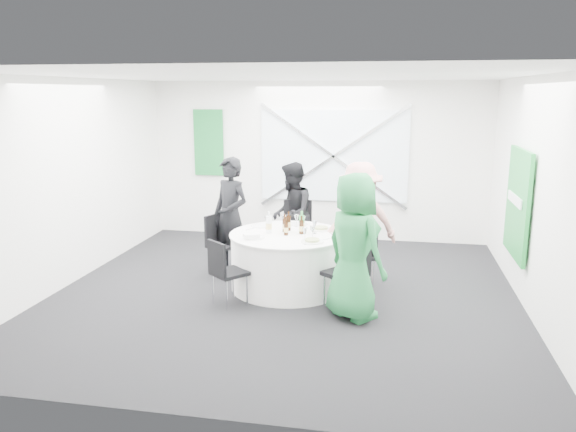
% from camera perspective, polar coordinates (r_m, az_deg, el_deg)
% --- Properties ---
extents(floor, '(6.00, 6.00, 0.00)m').
position_cam_1_polar(floor, '(7.51, -0.29, -7.80)').
color(floor, black).
rests_on(floor, ground).
extents(ceiling, '(6.00, 6.00, 0.00)m').
position_cam_1_polar(ceiling, '(7.05, -0.31, 14.09)').
color(ceiling, silver).
rests_on(ceiling, wall_back).
extents(wall_back, '(6.00, 0.00, 6.00)m').
position_cam_1_polar(wall_back, '(10.08, 2.97, 5.60)').
color(wall_back, white).
rests_on(wall_back, floor).
extents(wall_front, '(6.00, 0.00, 6.00)m').
position_cam_1_polar(wall_front, '(4.31, -7.94, -3.81)').
color(wall_front, white).
rests_on(wall_front, floor).
extents(wall_left, '(0.00, 6.00, 6.00)m').
position_cam_1_polar(wall_left, '(8.25, -21.24, 3.25)').
color(wall_left, white).
rests_on(wall_left, floor).
extents(wall_right, '(0.00, 6.00, 6.00)m').
position_cam_1_polar(wall_right, '(7.21, 23.82, 1.82)').
color(wall_right, white).
rests_on(wall_right, floor).
extents(window_panel, '(2.60, 0.03, 1.60)m').
position_cam_1_polar(window_panel, '(9.99, 4.66, 6.09)').
color(window_panel, silver).
rests_on(window_panel, wall_back).
extents(window_brace_a, '(2.63, 0.05, 1.84)m').
position_cam_1_polar(window_brace_a, '(9.95, 4.64, 6.07)').
color(window_brace_a, silver).
rests_on(window_brace_a, window_panel).
extents(window_brace_b, '(2.63, 0.05, 1.84)m').
position_cam_1_polar(window_brace_b, '(9.95, 4.64, 6.07)').
color(window_brace_b, silver).
rests_on(window_brace_b, window_panel).
extents(green_banner, '(0.55, 0.04, 1.20)m').
position_cam_1_polar(green_banner, '(10.46, -8.06, 7.39)').
color(green_banner, '#146834').
rests_on(green_banner, wall_back).
extents(green_sign, '(0.05, 1.20, 1.40)m').
position_cam_1_polar(green_sign, '(7.81, 22.30, 1.19)').
color(green_sign, '#188831').
rests_on(green_sign, wall_right).
extents(banquet_table, '(1.56, 1.56, 0.76)m').
position_cam_1_polar(banquet_table, '(7.57, 0.00, -4.58)').
color(banquet_table, white).
rests_on(banquet_table, floor).
extents(chair_back, '(0.48, 0.49, 1.00)m').
position_cam_1_polar(chair_back, '(8.51, 0.91, -1.21)').
color(chair_back, black).
rests_on(chair_back, floor).
extents(chair_back_left, '(0.52, 0.51, 0.86)m').
position_cam_1_polar(chair_back_left, '(8.27, -6.97, -2.35)').
color(chair_back_left, black).
rests_on(chair_back_left, floor).
extents(chair_back_right, '(0.48, 0.47, 0.82)m').
position_cam_1_polar(chair_back_right, '(7.77, 7.85, -3.52)').
color(chair_back_right, black).
rests_on(chair_back_right, floor).
extents(chair_front_right, '(0.61, 0.61, 0.96)m').
position_cam_1_polar(chair_front_right, '(6.73, 6.40, -5.24)').
color(chair_front_right, black).
rests_on(chair_front_right, floor).
extents(chair_front_left, '(0.54, 0.54, 0.84)m').
position_cam_1_polar(chair_front_left, '(6.96, -6.49, -5.27)').
color(chair_front_left, black).
rests_on(chair_front_left, floor).
extents(person_man_back_left, '(0.74, 0.66, 1.70)m').
position_cam_1_polar(person_man_back_left, '(8.17, -5.84, 0.02)').
color(person_man_back_left, black).
rests_on(person_man_back_left, floor).
extents(person_man_back, '(0.52, 0.82, 1.58)m').
position_cam_1_polar(person_man_back, '(8.55, 0.39, 0.22)').
color(person_man_back, black).
rests_on(person_man_back, floor).
extents(person_woman_pink, '(1.20, 0.90, 1.69)m').
position_cam_1_polar(person_woman_pink, '(7.73, 7.28, -0.77)').
color(person_woman_pink, '#D8908B').
rests_on(person_woman_pink, floor).
extents(person_woman_green, '(0.99, 0.97, 1.72)m').
position_cam_1_polar(person_woman_green, '(6.51, 6.73, -3.11)').
color(person_woman_green, '#20783B').
rests_on(person_woman_green, floor).
extents(plate_back, '(0.27, 0.27, 0.01)m').
position_cam_1_polar(plate_back, '(7.97, 1.06, -0.83)').
color(plate_back, white).
rests_on(plate_back, banquet_table).
extents(plate_back_left, '(0.28, 0.28, 0.01)m').
position_cam_1_polar(plate_back_left, '(7.89, -2.80, -0.99)').
color(plate_back_left, white).
rests_on(plate_back_left, banquet_table).
extents(plate_back_right, '(0.30, 0.30, 0.04)m').
position_cam_1_polar(plate_back_right, '(7.70, 3.35, -1.28)').
color(plate_back_right, white).
rests_on(plate_back_right, banquet_table).
extents(plate_front_right, '(0.28, 0.28, 0.04)m').
position_cam_1_polar(plate_front_right, '(7.05, 2.47, -2.54)').
color(plate_front_right, white).
rests_on(plate_front_right, banquet_table).
extents(plate_front_left, '(0.27, 0.27, 0.01)m').
position_cam_1_polar(plate_front_left, '(7.27, -3.48, -2.17)').
color(plate_front_left, white).
rests_on(plate_front_left, banquet_table).
extents(napkin, '(0.24, 0.21, 0.05)m').
position_cam_1_polar(napkin, '(7.20, -3.75, -2.02)').
color(napkin, white).
rests_on(napkin, plate_front_left).
extents(beer_bottle_a, '(0.06, 0.06, 0.25)m').
position_cam_1_polar(beer_bottle_a, '(7.54, -0.34, -0.93)').
color(beer_bottle_a, '#381B0A').
rests_on(beer_bottle_a, banquet_table).
extents(beer_bottle_b, '(0.06, 0.06, 0.27)m').
position_cam_1_polar(beer_bottle_b, '(7.62, 0.06, -0.73)').
color(beer_bottle_b, '#381B0A').
rests_on(beer_bottle_b, banquet_table).
extents(beer_bottle_c, '(0.06, 0.06, 0.25)m').
position_cam_1_polar(beer_bottle_c, '(7.43, 1.37, -1.14)').
color(beer_bottle_c, '#381B0A').
rests_on(beer_bottle_c, banquet_table).
extents(beer_bottle_d, '(0.06, 0.06, 0.24)m').
position_cam_1_polar(beer_bottle_d, '(7.37, -0.20, -1.27)').
color(beer_bottle_d, '#381B0A').
rests_on(beer_bottle_d, banquet_table).
extents(green_water_bottle, '(0.08, 0.08, 0.30)m').
position_cam_1_polar(green_water_bottle, '(7.50, 1.41, -0.84)').
color(green_water_bottle, green).
rests_on(green_water_bottle, banquet_table).
extents(clear_water_bottle, '(0.08, 0.08, 0.29)m').
position_cam_1_polar(clear_water_bottle, '(7.48, -1.97, -0.88)').
color(clear_water_bottle, white).
rests_on(clear_water_bottle, banquet_table).
extents(wine_glass_a, '(0.07, 0.07, 0.17)m').
position_cam_1_polar(wine_glass_a, '(7.47, 2.73, -0.83)').
color(wine_glass_a, white).
rests_on(wine_glass_a, banquet_table).
extents(wine_glass_b, '(0.07, 0.07, 0.17)m').
position_cam_1_polar(wine_glass_b, '(7.73, 1.55, -0.36)').
color(wine_glass_b, white).
rests_on(wine_glass_b, banquet_table).
extents(wine_glass_c, '(0.07, 0.07, 0.17)m').
position_cam_1_polar(wine_glass_c, '(7.79, -0.44, -0.27)').
color(wine_glass_c, white).
rests_on(wine_glass_c, banquet_table).
extents(wine_glass_d, '(0.07, 0.07, 0.17)m').
position_cam_1_polar(wine_glass_d, '(7.74, -2.17, -0.36)').
color(wine_glass_d, white).
rests_on(wine_glass_d, banquet_table).
extents(wine_glass_e, '(0.07, 0.07, 0.17)m').
position_cam_1_polar(wine_glass_e, '(7.08, 1.72, -1.56)').
color(wine_glass_e, white).
rests_on(wine_glass_e, banquet_table).
extents(wine_glass_f, '(0.07, 0.07, 0.17)m').
position_cam_1_polar(wine_glass_f, '(7.84, 0.87, -0.18)').
color(wine_glass_f, white).
rests_on(wine_glass_f, banquet_table).
extents(wine_glass_g, '(0.07, 0.07, 0.17)m').
position_cam_1_polar(wine_glass_g, '(7.19, 2.50, -1.35)').
color(wine_glass_g, white).
rests_on(wine_glass_g, banquet_table).
extents(fork_a, '(0.08, 0.14, 0.01)m').
position_cam_1_polar(fork_a, '(7.47, 4.42, -1.82)').
color(fork_a, silver).
rests_on(fork_a, banquet_table).
extents(knife_a, '(0.08, 0.14, 0.01)m').
position_cam_1_polar(knife_a, '(7.78, 3.61, -1.22)').
color(knife_a, silver).
rests_on(knife_a, banquet_table).
extents(fork_b, '(0.08, 0.14, 0.01)m').
position_cam_1_polar(fork_b, '(7.92, -2.52, -0.96)').
color(fork_b, silver).
rests_on(fork_b, banquet_table).
extents(knife_b, '(0.09, 0.14, 0.01)m').
position_cam_1_polar(knife_b, '(7.72, -3.88, -1.33)').
color(knife_b, silver).
rests_on(knife_b, banquet_table).
extents(fork_c, '(0.10, 0.13, 0.01)m').
position_cam_1_polar(fork_c, '(6.97, 2.07, -2.82)').
color(fork_c, silver).
rests_on(fork_c, banquet_table).
extents(knife_c, '(0.10, 0.13, 0.01)m').
position_cam_1_polar(knife_c, '(7.20, 3.94, -2.34)').
color(knife_c, silver).
rests_on(knife_c, banquet_table).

